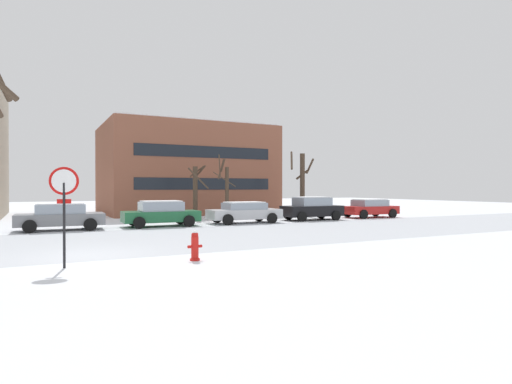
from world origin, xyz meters
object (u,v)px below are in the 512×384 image
at_px(parked_car_green, 161,213).
at_px(fire_hydrant, 195,245).
at_px(parked_car_silver, 244,212).
at_px(parked_car_black, 312,208).
at_px(parked_car_gray, 60,216).
at_px(parked_car_red, 370,208).
at_px(stop_sign, 64,197).

bearing_deg(parked_car_green, fire_hydrant, -99.80).
distance_m(parked_car_silver, parked_car_black, 5.14).
height_order(parked_car_green, parked_car_black, parked_car_black).
height_order(fire_hydrant, parked_car_black, parked_car_black).
xyz_separation_m(parked_car_gray, parked_car_red, (20.55, 0.06, -0.02)).
xyz_separation_m(parked_car_gray, parked_car_black, (15.42, -0.04, 0.07)).
bearing_deg(parked_car_red, parked_car_gray, -179.84).
bearing_deg(parked_car_silver, stop_sign, -133.85).
bearing_deg(stop_sign, fire_hydrant, -6.87).
distance_m(stop_sign, parked_car_gray, 11.44).
height_order(parked_car_gray, parked_car_black, parked_car_black).
distance_m(parked_car_silver, parked_car_red, 10.28).
xyz_separation_m(stop_sign, fire_hydrant, (3.55, -0.43, -1.47)).
relative_size(stop_sign, parked_car_gray, 0.65).
bearing_deg(stop_sign, parked_car_gray, 87.87).
relative_size(stop_sign, parked_car_black, 0.67).
xyz_separation_m(parked_car_gray, parked_car_green, (5.14, -0.14, 0.02)).
relative_size(parked_car_silver, parked_car_red, 1.10).
xyz_separation_m(stop_sign, parked_car_silver, (10.70, 11.14, -1.24)).
distance_m(parked_car_gray, parked_car_black, 15.42).
distance_m(stop_sign, parked_car_silver, 15.49).
relative_size(stop_sign, fire_hydrant, 3.07).
bearing_deg(stop_sign, parked_car_silver, 46.15).
xyz_separation_m(stop_sign, parked_car_gray, (0.42, 11.37, -1.21)).
distance_m(parked_car_black, parked_car_red, 5.14).
bearing_deg(parked_car_black, stop_sign, -144.43).
xyz_separation_m(parked_car_silver, parked_car_black, (5.14, 0.19, 0.10)).
relative_size(parked_car_green, parked_car_silver, 0.94).
xyz_separation_m(fire_hydrant, parked_car_gray, (-3.13, 11.80, 0.27)).
distance_m(stop_sign, parked_car_green, 12.58).
xyz_separation_m(fire_hydrant, parked_car_silver, (7.15, 11.57, 0.24)).
bearing_deg(parked_car_black, parked_car_silver, -177.91).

